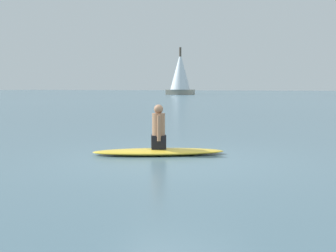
# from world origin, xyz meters

# --- Properties ---
(ground_plane) EXTENTS (400.00, 400.00, 0.00)m
(ground_plane) POSITION_xyz_m (0.00, 0.00, 0.00)
(ground_plane) COLOR slate
(surfboard) EXTENTS (2.04, 2.71, 0.13)m
(surfboard) POSITION_xyz_m (0.53, 0.59, 0.06)
(surfboard) COLOR gold
(surfboard) RESTS_ON ground
(person_paddler) EXTENTS (0.38, 0.39, 0.93)m
(person_paddler) POSITION_xyz_m (0.53, 0.59, 0.54)
(person_paddler) COLOR black
(person_paddler) RESTS_ON surfboard
(sailboat_near_left) EXTENTS (4.60, 5.82, 9.32)m
(sailboat_near_left) POSITION_xyz_m (70.14, 33.89, 4.35)
(sailboat_near_left) COLOR #B2A893
(sailboat_near_left) RESTS_ON ground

